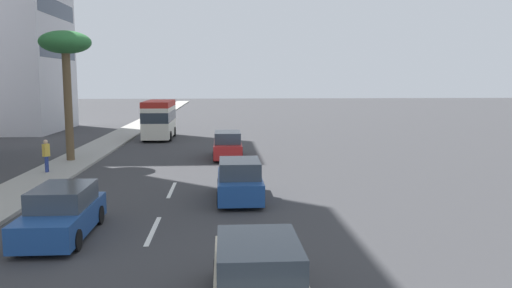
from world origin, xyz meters
name	(u,v)px	position (x,y,z in m)	size (l,w,h in m)	color
ground_plane	(189,152)	(31.50, 0.00, 0.00)	(198.00, 198.00, 0.00)	#38383A
sidewalk_right	(92,152)	(31.50, 6.63, 0.07)	(162.00, 2.73, 0.15)	#9E9B93
lane_stripe_mid	(153,230)	(13.18, 0.00, 0.01)	(3.20, 0.16, 0.01)	silver
lane_stripe_far	(172,190)	(19.33, 0.00, 0.01)	(3.20, 0.16, 0.01)	silver
minibus_lead	(159,118)	(39.32, 3.00, 1.75)	(6.22, 2.33, 3.21)	silver
car_second	(240,181)	(17.27, -3.01, 0.80)	(4.21, 1.86, 1.70)	#1E478C
car_third	(62,213)	(12.77, 2.78, 0.76)	(4.42, 1.85, 1.59)	#1E478C
car_fourth	(228,146)	(28.50, -2.63, 0.80)	(4.65, 1.82, 1.71)	#A51E1E
car_fifth	(258,277)	(7.17, -3.06, 0.77)	(4.43, 1.94, 1.62)	beige
pedestrian_near_lamp	(46,154)	(23.46, 6.91, 1.10)	(0.39, 0.36, 1.71)	navy
palm_tree	(65,49)	(27.45, 6.86, 6.74)	(2.98, 2.98, 7.67)	brown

